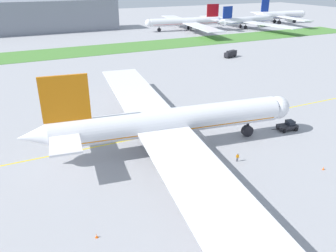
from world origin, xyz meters
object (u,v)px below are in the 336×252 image
parked_airliner_far_left (186,22)px  parked_airliner_far_centre (246,20)px  pushback_tug (288,126)px  ground_crew_wingwalker_port (238,157)px  service_truck_baggage_loader (231,54)px  traffic_cone_near_nose (323,168)px  traffic_cone_port_wing (97,236)px  parked_airliner_far_right (280,15)px  airliner_foreground (167,122)px

parked_airliner_far_left → parked_airliner_far_centre: size_ratio=1.04×
pushback_tug → ground_crew_wingwalker_port: 19.36m
parked_airliner_far_left → ground_crew_wingwalker_port: bearing=-115.1°
service_truck_baggage_loader → traffic_cone_near_nose: bearing=-114.8°
ground_crew_wingwalker_port → traffic_cone_port_wing: size_ratio=2.70×
pushback_tug → parked_airliner_far_right: parked_airliner_far_right is taller
parked_airliner_far_left → parked_airliner_far_centre: (39.18, -8.12, -0.32)m
parked_airliner_far_right → parked_airliner_far_left: bearing=-179.5°
service_truck_baggage_loader → parked_airliner_far_left: bearing=75.3°
airliner_foreground → ground_crew_wingwalker_port: (9.29, -10.29, -4.53)m
pushback_tug → parked_airliner_far_right: bearing=48.3°
airliner_foreground → service_truck_baggage_loader: (58.42, 61.75, -4.00)m
pushback_tug → traffic_cone_port_wing: size_ratio=10.54×
traffic_cone_port_wing → parked_airliner_far_left: size_ratio=0.01×
ground_crew_wingwalker_port → parked_airliner_far_centre: parked_airliner_far_centre is taller
traffic_cone_port_wing → service_truck_baggage_loader: (77.24, 80.34, 1.20)m
ground_crew_wingwalker_port → parked_airliner_far_left: size_ratio=0.02×
pushback_tug → parked_airliner_far_right: size_ratio=0.10×
ground_crew_wingwalker_port → parked_airliner_far_centre: (107.98, 138.89, 3.86)m
traffic_cone_near_nose → parked_airliner_far_right: 204.96m
parked_airliner_far_right → traffic_cone_near_nose: bearing=-130.2°
ground_crew_wingwalker_port → parked_airliner_far_right: parked_airliner_far_right is taller
traffic_cone_near_nose → traffic_cone_port_wing: bearing=179.2°
traffic_cone_near_nose → service_truck_baggage_loader: (37.31, 80.86, 1.20)m
parked_airliner_far_left → service_truck_baggage_loader: bearing=-104.7°
airliner_foreground → service_truck_baggage_loader: airliner_foreground is taller
parked_airliner_far_centre → traffic_cone_near_nose: bearing=-123.1°
pushback_tug → parked_airliner_far_right: 189.11m
airliner_foreground → service_truck_baggage_loader: size_ratio=13.26×
traffic_cone_port_wing → parked_airliner_far_centre: bearing=47.2°
parked_airliner_far_left → parked_airliner_far_right: parked_airliner_far_right is taller
pushback_tug → ground_crew_wingwalker_port: bearing=-160.0°
parked_airliner_far_left → parked_airliner_far_right: 75.20m
pushback_tug → service_truck_baggage_loader: bearing=64.7°
airliner_foreground → service_truck_baggage_loader: bearing=46.6°
parked_airliner_far_centre → parked_airliner_far_right: size_ratio=1.26×
parked_airliner_far_left → parked_airliner_far_centre: bearing=-11.7°
traffic_cone_near_nose → parked_airliner_far_right: size_ratio=0.01×
ground_crew_wingwalker_port → traffic_cone_near_nose: 14.76m
service_truck_baggage_loader → parked_airliner_far_right: parked_airliner_far_right is taller
traffic_cone_near_nose → traffic_cone_port_wing: same height
service_truck_baggage_loader → parked_airliner_far_right: size_ratio=0.10×
parked_airliner_far_right → service_truck_baggage_loader: bearing=-141.4°
service_truck_baggage_loader → traffic_cone_port_wing: bearing=-133.9°
airliner_foreground → traffic_cone_port_wing: bearing=-135.4°
parked_airliner_far_left → parked_airliner_far_right: (75.20, 0.70, 0.54)m
airliner_foreground → parked_airliner_far_left: size_ratio=1.02×
traffic_cone_near_nose → service_truck_baggage_loader: 89.06m
airliner_foreground → traffic_cone_port_wing: 26.95m
pushback_tug → traffic_cone_port_wing: (-46.31, -14.91, -0.69)m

